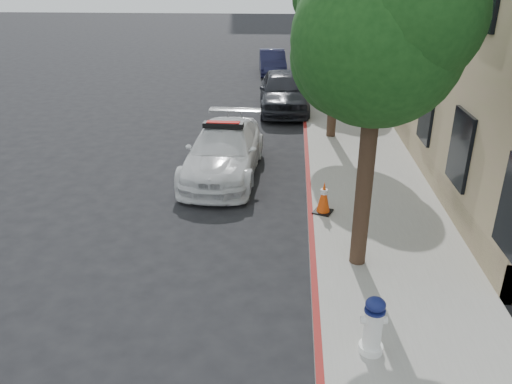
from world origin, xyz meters
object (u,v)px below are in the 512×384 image
object	(u,v)px
parked_car_far	(272,62)
fire_hydrant	(373,326)
police_car	(224,151)
parked_car_mid	(283,91)
traffic_cone	(324,197)

from	to	relation	value
parked_car_far	fire_hydrant	bearing A→B (deg)	-89.22
police_car	fire_hydrant	world-z (taller)	police_car
fire_hydrant	parked_car_far	bearing A→B (deg)	91.67
fire_hydrant	parked_car_mid	bearing A→B (deg)	91.95
parked_car_mid	traffic_cone	distance (m)	9.75
parked_car_mid	traffic_cone	bearing A→B (deg)	-86.88
police_car	fire_hydrant	bearing A→B (deg)	-64.64
parked_car_mid	fire_hydrant	world-z (taller)	parked_car_mid
parked_car_far	traffic_cone	xyz separation A→B (m)	(1.94, -17.55, -0.12)
parked_car_far	fire_hydrant	world-z (taller)	parked_car_far
police_car	parked_car_mid	bearing A→B (deg)	80.15
police_car	traffic_cone	world-z (taller)	police_car
fire_hydrant	traffic_cone	world-z (taller)	fire_hydrant
parked_car_far	traffic_cone	size ratio (longest dim) A/B	5.13
parked_car_far	police_car	bearing A→B (deg)	-98.06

